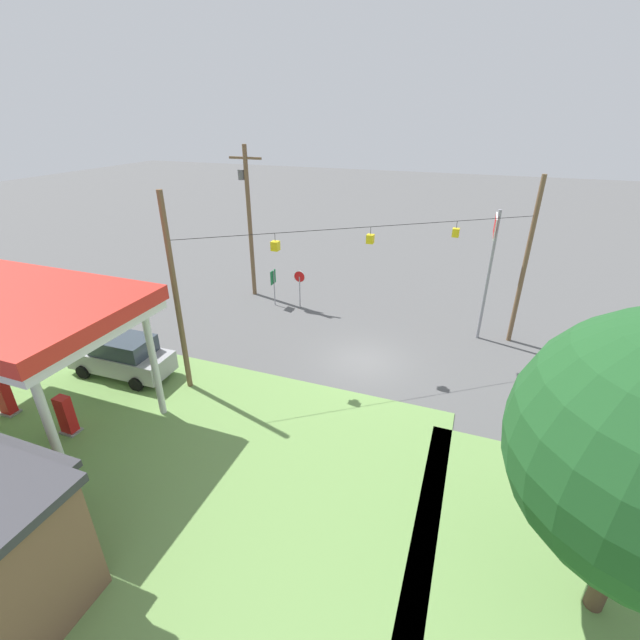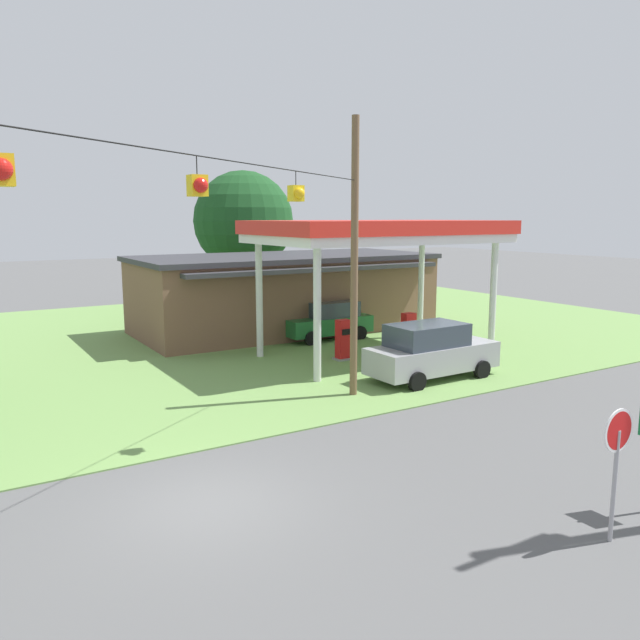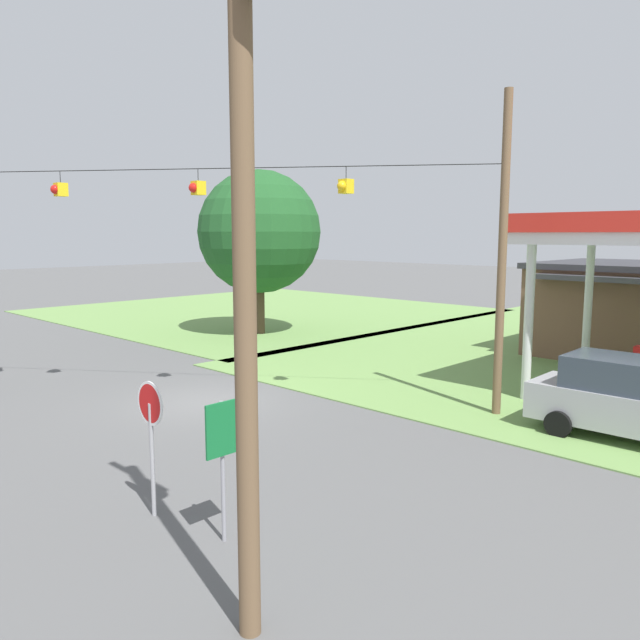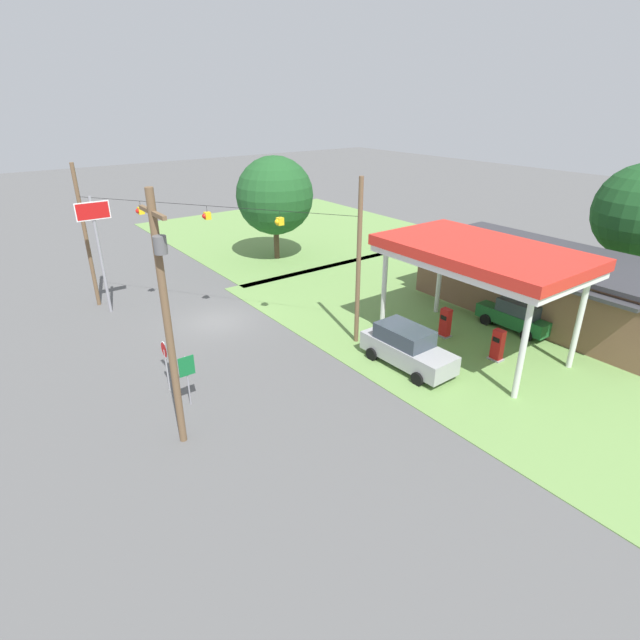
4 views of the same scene
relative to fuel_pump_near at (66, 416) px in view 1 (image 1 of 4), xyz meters
The scene contains 9 objects.
ground_plane 13.42m from the fuel_pump_near, 135.50° to the right, with size 160.00×160.00×0.00m, color #565656.
fuel_pump_near is the anchor object (origin of this frame).
fuel_pump_far 3.42m from the fuel_pump_near, ahead, with size 0.71×0.56×1.70m.
car_at_pumps_front 4.28m from the fuel_pump_near, 75.81° to the right, with size 5.06×2.19×2.06m.
stop_sign_roadside 15.09m from the fuel_pump_near, 104.70° to the right, with size 0.80×0.08×2.50m.
stop_sign_overhead 20.93m from the fuel_pump_near, 136.55° to the right, with size 0.22×1.92×7.20m.
route_sign 14.44m from the fuel_pump_near, 98.41° to the right, with size 0.10×0.70×2.40m.
utility_pole_main 16.19m from the fuel_pump_near, 89.67° to the right, with size 2.20×0.44×9.82m.
signal_span_gantry 13.97m from the fuel_pump_near, 135.48° to the right, with size 14.33×10.24×8.92m.
Camera 1 is at (-4.44, 18.50, 11.53)m, focal length 24.00 mm.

